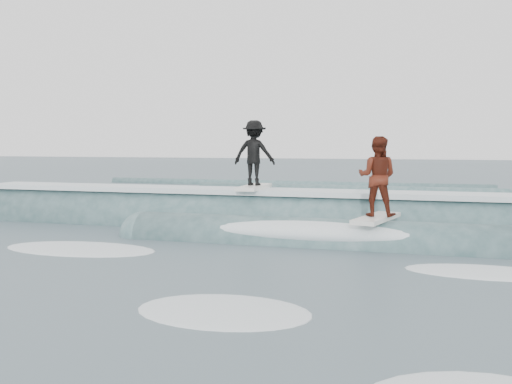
# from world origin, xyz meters

# --- Properties ---
(ground) EXTENTS (160.00, 160.00, 0.00)m
(ground) POSITION_xyz_m (0.00, 0.00, 0.00)
(ground) COLOR #425760
(ground) RESTS_ON ground
(breaking_wave) EXTENTS (23.34, 3.81, 2.06)m
(breaking_wave) POSITION_xyz_m (0.36, 5.78, 0.04)
(breaking_wave) COLOR #345558
(breaking_wave) RESTS_ON ground
(surfer_black) EXTENTS (1.19, 2.01, 1.93)m
(surfer_black) POSITION_xyz_m (-0.35, 6.22, 2.05)
(surfer_black) COLOR white
(surfer_black) RESTS_ON ground
(surfer_red) EXTENTS (1.01, 2.07, 1.92)m
(surfer_red) POSITION_xyz_m (3.25, 4.02, 1.55)
(surfer_red) COLOR white
(surfer_red) RESTS_ON ground
(whitewater) EXTENTS (14.94, 8.21, 0.10)m
(whitewater) POSITION_xyz_m (0.74, -0.23, 0.00)
(whitewater) COLOR white
(whitewater) RESTS_ON ground
(far_swells) EXTENTS (37.82, 8.65, 0.80)m
(far_swells) POSITION_xyz_m (-2.76, 17.65, 0.00)
(far_swells) COLOR #345558
(far_swells) RESTS_ON ground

